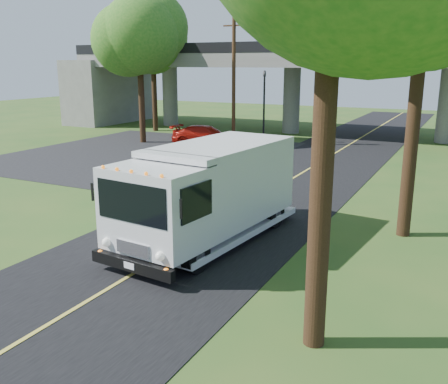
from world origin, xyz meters
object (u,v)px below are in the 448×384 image
Objects in this scene: utility_pole at (234,80)px; tree_left_lot at (140,31)px; step_van at (209,190)px; red_sedan at (206,136)px; traffic_signal at (264,99)px; pedestrian at (196,153)px; tree_left_far at (154,42)px.

tree_left_lot is (-6.29, -2.16, 3.31)m from utility_pole.
step_van reaches higher than red_sedan.
step_van is 1.58× the size of red_sedan.
step_van is at bearing -72.23° from traffic_signal.
tree_left_lot is 6.88× the size of pedestrian.
red_sedan is at bearing 9.93° from tree_left_lot.
traffic_signal is 10.37m from pedestrian.
step_van is at bearing -66.44° from utility_pole.
step_van is 19.72m from red_sedan.
utility_pole reaches higher than traffic_signal.
tree_left_far is 6.48× the size of pedestrian.
tree_left_lot reaches higher than step_van.
tree_left_far is 28.89m from step_van.
traffic_signal is 21.61m from step_van.
tree_left_lot is 1.06× the size of tree_left_far.
tree_left_lot reaches higher than red_sedan.
step_van is at bearing -157.54° from red_sedan.
step_van is (17.37, -22.36, -5.73)m from tree_left_far.
tree_left_far is 11.51m from red_sedan.
step_van is (8.08, -18.53, -2.88)m from utility_pole.
tree_left_lot is 8.67m from red_sedan.
traffic_signal is 0.58× the size of utility_pole.
tree_left_far is at bearing 116.57° from tree_left_lot.
utility_pole is 1.83× the size of red_sedan.
pedestrian is at bearing -79.04° from utility_pole.
utility_pole is at bearing -38.27° from pedestrian.
tree_left_far is 1.27× the size of step_van.
utility_pole is (-1.50, -2.00, 1.40)m from traffic_signal.
tree_left_far is at bearing 133.73° from step_van.
step_van is 12.35m from pedestrian.
tree_left_lot reaches higher than pedestrian.
traffic_signal is 3.41× the size of pedestrian.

